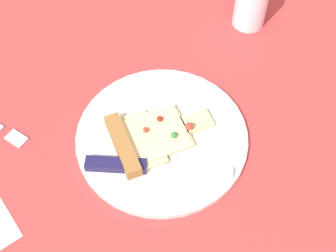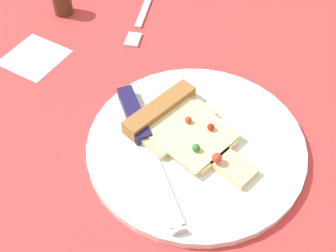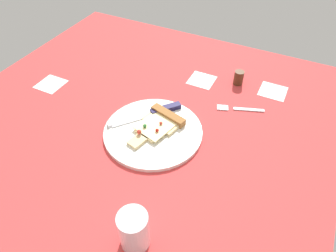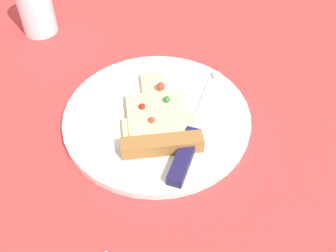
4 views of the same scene
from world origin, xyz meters
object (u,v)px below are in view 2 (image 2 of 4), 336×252
(plate, at_px, (196,145))
(knife, at_px, (143,139))
(pizza_slice, at_px, (183,128))
(pepper_shaker, at_px, (62,0))
(fork, at_px, (140,22))

(plate, xyz_separation_m, knife, (0.04, -0.06, 0.01))
(pizza_slice, xyz_separation_m, pepper_shaker, (-0.15, -0.33, 0.01))
(plate, xyz_separation_m, fork, (-0.20, -0.22, -0.00))
(plate, distance_m, fork, 0.30)
(pepper_shaker, relative_size, fork, 0.34)
(pepper_shaker, bearing_deg, knife, 57.27)
(pepper_shaker, height_order, fork, pepper_shaker)
(plate, height_order, knife, knife)
(pizza_slice, bearing_deg, plate, 90.19)
(plate, xyz_separation_m, pepper_shaker, (-0.15, -0.36, 0.02))
(knife, bearing_deg, pizza_slice, 178.62)
(plate, xyz_separation_m, pizza_slice, (-0.01, -0.02, 0.01))
(pizza_slice, bearing_deg, pepper_shaker, -99.61)
(pizza_slice, height_order, pepper_shaker, pepper_shaker)
(pizza_slice, height_order, fork, pizza_slice)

